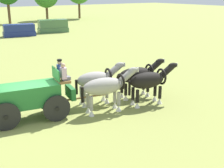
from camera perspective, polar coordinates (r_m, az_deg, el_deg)
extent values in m
plane|color=olive|center=(15.18, -15.50, -6.59)|extent=(220.00, 220.00, 0.00)
cube|color=#236B2D|center=(14.73, -15.90, -2.06)|extent=(3.11, 1.86, 1.03)
cube|color=brown|center=(14.89, -9.61, 0.84)|extent=(0.76, 1.32, 0.12)
cube|color=#236B2D|center=(15.21, -8.02, -1.56)|extent=(0.42, 1.13, 0.60)
cube|color=#236B2D|center=(14.73, -10.79, 1.94)|extent=(0.27, 1.24, 0.55)
cube|color=black|center=(14.93, -15.70, -4.28)|extent=(3.19, 0.70, 0.16)
cylinder|color=black|center=(15.86, -12.07, -2.71)|extent=(1.31, 0.30, 1.32)
cylinder|color=black|center=(15.86, -12.07, -2.71)|extent=(0.23, 0.21, 0.20)
cylinder|color=black|center=(14.42, -10.58, -4.69)|extent=(1.31, 0.30, 1.32)
cylinder|color=black|center=(14.42, -10.58, -4.69)|extent=(0.23, 0.21, 0.20)
cylinder|color=black|center=(15.56, -20.45, -3.86)|extent=(1.31, 0.30, 1.32)
cylinder|color=black|center=(15.56, -20.45, -3.86)|extent=(0.23, 0.21, 0.20)
cylinder|color=black|center=(14.09, -19.82, -6.03)|extent=(1.31, 0.30, 1.32)
cylinder|color=black|center=(14.09, -19.82, -6.03)|extent=(0.23, 0.21, 0.20)
cylinder|color=brown|center=(15.53, -5.68, -2.63)|extent=(2.58, 0.54, 0.10)
cube|color=slate|center=(15.16, -9.52, 1.70)|extent=(0.45, 0.38, 0.16)
cube|color=#334C99|center=(15.06, -10.01, 2.65)|extent=(0.30, 0.40, 0.55)
sphere|color=tan|center=(14.97, -10.08, 4.08)|extent=(0.22, 0.22, 0.22)
cylinder|color=black|center=(14.94, -10.11, 4.56)|extent=(0.24, 0.24, 0.08)
cube|color=slate|center=(14.60, -8.85, 1.12)|extent=(0.45, 0.38, 0.16)
cube|color=silver|center=(14.50, -9.36, 2.10)|extent=(0.30, 0.40, 0.55)
sphere|color=tan|center=(14.40, -9.43, 3.58)|extent=(0.22, 0.22, 0.22)
ellipsoid|color=#9E998E|center=(16.19, -3.53, 0.89)|extent=(2.03, 1.16, 0.85)
cylinder|color=#9E998E|center=(16.86, -1.66, -1.01)|extent=(0.18, 0.18, 0.74)
cone|color=silver|center=(17.03, -1.65, -2.69)|extent=(0.30, 0.30, 0.32)
cylinder|color=#9E998E|center=(16.45, -1.01, -1.47)|extent=(0.18, 0.18, 0.74)
cone|color=silver|center=(16.63, -1.00, -3.19)|extent=(0.30, 0.30, 0.32)
cylinder|color=#9E998E|center=(16.40, -5.97, -1.63)|extent=(0.18, 0.18, 0.74)
cone|color=silver|center=(16.58, -5.91, -3.35)|extent=(0.30, 0.30, 0.32)
cylinder|color=#9E998E|center=(15.98, -5.41, -2.13)|extent=(0.18, 0.18, 0.74)
cone|color=silver|center=(16.17, -5.35, -3.89)|extent=(0.30, 0.30, 0.32)
cylinder|color=#9E998E|center=(16.56, 0.41, 2.69)|extent=(0.99, 0.51, 0.81)
ellipsoid|color=#9E998E|center=(16.65, 1.56, 3.68)|extent=(0.64, 0.36, 0.32)
cube|color=silver|center=(16.78, 2.41, 3.78)|extent=(0.08, 0.11, 0.24)
torus|color=black|center=(16.48, -0.75, 1.59)|extent=(0.27, 0.89, 0.88)
cylinder|color=black|center=(15.95, -6.88, -0.59)|extent=(0.14, 0.14, 0.80)
ellipsoid|color=#9E998E|center=(15.04, -1.69, -0.42)|extent=(2.30, 1.22, 0.87)
cylinder|color=#9E998E|center=(15.79, 0.54, -2.34)|extent=(0.18, 0.18, 0.73)
cone|color=silver|center=(15.97, 0.53, -4.10)|extent=(0.30, 0.30, 0.31)
cylinder|color=#9E998E|center=(15.39, 1.31, -2.89)|extent=(0.18, 0.18, 0.73)
cone|color=silver|center=(15.57, 1.29, -4.68)|extent=(0.30, 0.30, 0.31)
cylinder|color=#9E998E|center=(15.23, -4.67, -3.17)|extent=(0.18, 0.18, 0.73)
cone|color=silver|center=(15.42, -4.62, -4.97)|extent=(0.30, 0.30, 0.31)
cylinder|color=#9E998E|center=(14.81, -4.02, -3.76)|extent=(0.18, 0.18, 0.73)
cone|color=silver|center=(15.00, -3.97, -5.61)|extent=(0.30, 0.30, 0.31)
cylinder|color=#9E998E|center=(15.50, 2.89, 1.60)|extent=(0.99, 0.51, 0.81)
ellipsoid|color=#9E998E|center=(15.60, 4.10, 2.67)|extent=(0.64, 0.36, 0.32)
cube|color=silver|center=(15.73, 4.99, 2.78)|extent=(0.08, 0.11, 0.24)
torus|color=black|center=(15.41, 1.66, 0.41)|extent=(0.27, 0.91, 0.90)
cylinder|color=black|center=(14.75, -5.76, -2.11)|extent=(0.14, 0.14, 0.80)
ellipsoid|color=black|center=(17.29, 4.50, 1.76)|extent=(2.24, 1.24, 0.89)
cylinder|color=black|center=(18.06, 6.11, 0.01)|extent=(0.18, 0.18, 0.69)
cone|color=silver|center=(18.21, 6.06, -1.46)|extent=(0.30, 0.30, 0.29)
cylinder|color=black|center=(17.66, 6.93, -0.42)|extent=(0.18, 0.18, 0.69)
cone|color=silver|center=(17.82, 6.87, -1.92)|extent=(0.30, 0.30, 0.29)
cylinder|color=black|center=(17.37, 1.92, -0.61)|extent=(0.18, 0.18, 0.69)
cone|color=silver|center=(17.53, 1.90, -2.14)|extent=(0.30, 0.30, 0.29)
cylinder|color=black|center=(16.95, 2.67, -1.08)|extent=(0.18, 0.18, 0.69)
cone|color=silver|center=(17.12, 2.65, -2.64)|extent=(0.30, 0.30, 0.29)
cylinder|color=black|center=(17.86, 8.23, 3.44)|extent=(0.99, 0.51, 0.81)
ellipsoid|color=black|center=(18.00, 9.25, 4.35)|extent=(0.64, 0.36, 0.32)
cube|color=silver|center=(18.16, 9.98, 4.43)|extent=(0.08, 0.11, 0.24)
torus|color=black|center=(17.74, 7.19, 2.42)|extent=(0.27, 0.93, 0.92)
cylinder|color=black|center=(16.87, 1.20, 0.35)|extent=(0.14, 0.14, 0.80)
ellipsoid|color=black|center=(16.21, 6.76, 0.72)|extent=(2.18, 1.23, 0.89)
cylinder|color=black|center=(17.00, 8.31, -1.13)|extent=(0.18, 0.18, 0.71)
cone|color=silver|center=(17.17, 8.23, -2.72)|extent=(0.30, 0.30, 0.30)
cylinder|color=black|center=(16.62, 9.23, -1.62)|extent=(0.18, 0.18, 0.71)
cone|color=silver|center=(16.79, 9.15, -3.24)|extent=(0.30, 0.30, 0.30)
cylinder|color=black|center=(16.29, 4.06, -1.83)|extent=(0.18, 0.18, 0.71)
cone|color=silver|center=(16.46, 4.02, -3.48)|extent=(0.30, 0.30, 0.30)
cylinder|color=black|center=(15.89, 4.92, -2.36)|extent=(0.18, 0.18, 0.71)
cone|color=silver|center=(16.06, 4.88, -4.05)|extent=(0.30, 0.30, 0.30)
cylinder|color=black|center=(16.81, 10.57, 2.54)|extent=(0.99, 0.51, 0.81)
ellipsoid|color=black|center=(16.96, 11.64, 3.51)|extent=(0.64, 0.36, 0.32)
cube|color=silver|center=(17.12, 12.39, 3.59)|extent=(0.08, 0.11, 0.24)
torus|color=black|center=(16.68, 9.48, 1.44)|extent=(0.27, 0.93, 0.92)
cylinder|color=black|center=(15.78, 3.39, -0.80)|extent=(0.14, 0.14, 0.80)
cube|color=navy|center=(43.75, -17.43, 9.20)|extent=(4.54, 2.44, 0.64)
cube|color=navy|center=(43.65, -17.52, 10.28)|extent=(4.35, 2.27, 1.02)
cube|color=#477047|center=(46.64, -11.27, 10.16)|extent=(4.67, 2.67, 0.70)
cube|color=#477047|center=(46.53, -11.34, 11.34)|extent=(4.47, 2.48, 1.23)
cylinder|color=brown|center=(61.70, -19.25, 12.93)|extent=(0.50, 0.50, 4.27)
cylinder|color=brown|center=(66.47, -12.43, 13.36)|extent=(0.50, 0.50, 3.40)
cylinder|color=brown|center=(70.14, -6.32, 14.12)|extent=(0.50, 0.50, 4.07)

